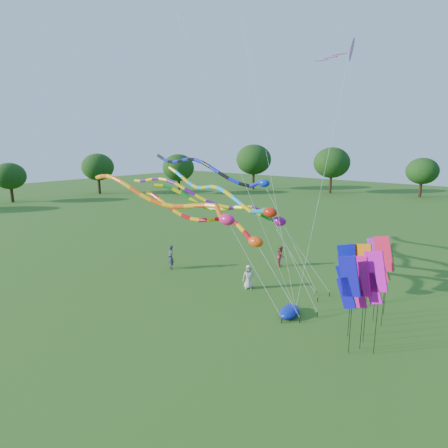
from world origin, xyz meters
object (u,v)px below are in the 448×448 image
Objects in this scene: tube_kite_red at (213,222)px; tube_kite_orange at (173,201)px; person_c at (281,256)px; person_a at (249,277)px; blue_nylon_heap at (287,310)px; person_b at (171,257)px.

tube_kite_orange is at bearing -127.85° from tube_kite_red.
person_a is at bearing 152.53° from person_c.
person_c reaches higher than person_a.
tube_kite_orange is at bearing -176.07° from person_a.
person_c is at bearing 59.70° from person_a.
tube_kite_orange reaches higher than person_c.
tube_kite_red is at bearing 177.38° from blue_nylon_heap.
person_c is at bearing 87.02° from tube_kite_red.
tube_kite_red is 8.18× the size of person_a.
person_a is 6.81m from person_b.
tube_kite_orange is 10.18m from person_c.
tube_kite_orange is 9.75× the size of blue_nylon_heap.
blue_nylon_heap is 0.96× the size of person_a.
person_a is at bearing 26.02° from person_b.
person_b is at bearing 146.28° from person_a.
tube_kite_orange is 8.12× the size of person_b.
person_b is at bearing 138.85° from tube_kite_orange.
tube_kite_red is 8.55× the size of blue_nylon_heap.
tube_kite_orange reaches higher than blue_nylon_heap.
tube_kite_orange is 6.44m from person_b.
tube_kite_red is 2.82m from tube_kite_orange.
tube_kite_orange is 9.33× the size of person_a.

